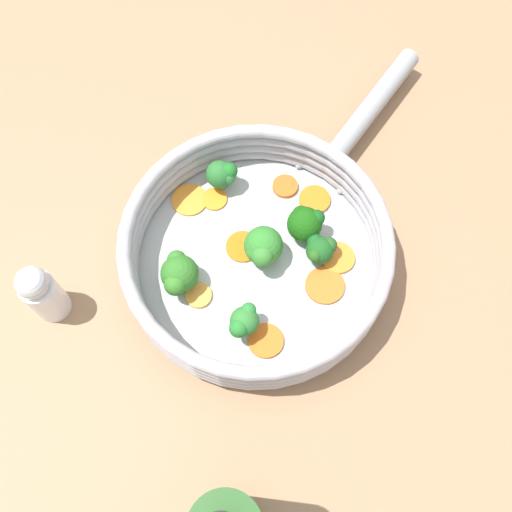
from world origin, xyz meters
TOP-DOWN VIEW (x-y plane):
  - ground_plane at (0.00, 0.00)m, footprint 4.00×4.00m
  - skillet at (0.00, 0.00)m, footprint 0.29×0.29m
  - skillet_rim_wall at (0.00, 0.00)m, footprint 0.31×0.31m
  - skillet_handle at (-0.06, 0.25)m, footprint 0.07×0.22m
  - skillet_rivet_left at (-0.00, 0.14)m, footprint 0.01×0.01m
  - skillet_rivet_right at (-0.06, 0.13)m, footprint 0.01×0.01m
  - carrot_slice_0 at (-0.01, -0.08)m, footprint 0.04×0.04m
  - carrot_slice_1 at (-0.01, 0.11)m, footprint 0.05×0.05m
  - carrot_slice_2 at (0.08, 0.04)m, footprint 0.06×0.06m
  - carrot_slice_3 at (-0.02, 0.00)m, footprint 0.06×0.06m
  - carrot_slice_4 at (-0.10, 0.02)m, footprint 0.04×0.04m
  - carrot_slice_5 at (0.06, 0.07)m, footprint 0.05×0.05m
  - carrot_slice_6 at (-0.12, -0.01)m, footprint 0.06×0.06m
  - carrot_slice_7 at (-0.05, 0.09)m, footprint 0.04×0.04m
  - carrot_slice_8 at (0.08, -0.06)m, footprint 0.05×0.05m
  - broccoli_floret_0 at (0.01, 0.07)m, footprint 0.04×0.04m
  - broccoli_floret_1 at (0.00, 0.01)m, footprint 0.05×0.05m
  - broccoli_floret_2 at (0.04, 0.06)m, footprint 0.04×0.04m
  - broccoli_floret_3 at (-0.10, 0.04)m, footprint 0.04×0.04m
  - broccoli_floret_4 at (-0.04, -0.08)m, footprint 0.05×0.05m
  - broccoli_floret_5 at (0.05, -0.06)m, footprint 0.03×0.04m
  - salt_shaker at (-0.12, -0.21)m, footprint 0.04×0.04m

SIDE VIEW (x-z plane):
  - ground_plane at x=0.00m, z-range 0.00..0.00m
  - skillet at x=0.00m, z-range 0.00..0.01m
  - carrot_slice_6 at x=-0.12m, z-range 0.01..0.02m
  - carrot_slice_3 at x=-0.02m, z-range 0.01..0.02m
  - carrot_slice_4 at x=-0.10m, z-range 0.01..0.02m
  - carrot_slice_2 at x=0.08m, z-range 0.01..0.02m
  - carrot_slice_5 at x=0.06m, z-range 0.01..0.02m
  - carrot_slice_8 at x=0.08m, z-range 0.01..0.02m
  - carrot_slice_0 at x=-0.01m, z-range 0.01..0.02m
  - carrot_slice_1 at x=-0.01m, z-range 0.01..0.02m
  - carrot_slice_7 at x=-0.05m, z-range 0.01..0.02m
  - skillet_rivet_left at x=0.00m, z-range 0.01..0.02m
  - skillet_rivet_right at x=-0.06m, z-range 0.01..0.02m
  - skillet_handle at x=-0.06m, z-range 0.01..0.04m
  - broccoli_floret_2 at x=0.04m, z-range 0.02..0.05m
  - broccoli_floret_3 at x=-0.10m, z-range 0.02..0.06m
  - broccoli_floret_4 at x=-0.04m, z-range 0.02..0.06m
  - broccoli_floret_0 at x=0.01m, z-range 0.02..0.06m
  - broccoli_floret_5 at x=0.05m, z-range 0.02..0.06m
  - broccoli_floret_1 at x=0.00m, z-range 0.02..0.07m
  - skillet_rim_wall at x=0.00m, z-range 0.01..0.08m
  - salt_shaker at x=-0.12m, z-range 0.00..0.09m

